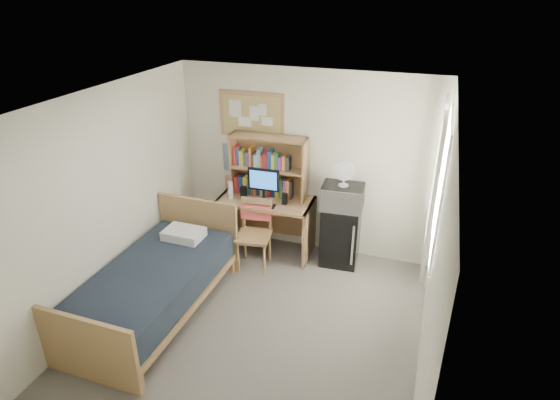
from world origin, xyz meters
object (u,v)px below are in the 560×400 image
(desk, at_px, (266,226))
(bed, at_px, (154,291))
(microwave, at_px, (343,197))
(desk_fan, at_px, (344,174))
(monitor, at_px, (264,186))
(speaker_left, at_px, (244,193))
(bulletin_board, at_px, (252,115))
(mini_fridge, at_px, (340,234))
(speaker_right, at_px, (285,199))
(desk_chair, at_px, (254,236))

(desk, height_order, bed, desk)
(microwave, distance_m, desk_fan, 0.32)
(monitor, bearing_deg, speaker_left, 180.00)
(bulletin_board, relative_size, mini_fridge, 1.10)
(desk_fan, bearing_deg, bed, -139.19)
(mini_fridge, xyz_separation_m, speaker_left, (-1.37, -0.15, 0.49))
(bed, distance_m, desk_fan, 2.76)
(desk, distance_m, monitor, 0.65)
(desk, bearing_deg, desk_fan, 1.67)
(monitor, bearing_deg, microwave, 4.86)
(bed, xyz_separation_m, speaker_left, (0.46, 1.66, 0.61))
(desk, relative_size, monitor, 2.82)
(bed, relative_size, speaker_left, 12.22)
(bed, distance_m, speaker_right, 2.07)
(mini_fridge, relative_size, monitor, 1.82)
(bulletin_board, height_order, desk, bulletin_board)
(speaker_right, bearing_deg, desk, 168.69)
(desk_fan, bearing_deg, microwave, -93.53)
(desk_chair, height_order, desk_fan, desk_fan)
(desk_chair, xyz_separation_m, microwave, (1.08, 0.50, 0.52))
(desk_chair, distance_m, microwave, 1.30)
(speaker_left, bearing_deg, desk, 11.31)
(bed, xyz_separation_m, desk_fan, (1.83, 1.79, 1.03))
(desk_chair, bearing_deg, desk_fan, 17.08)
(bulletin_board, xyz_separation_m, speaker_left, (0.01, -0.40, -1.00))
(desk_fan, bearing_deg, desk, 179.70)
(speaker_right, bearing_deg, desk_fan, 6.73)
(speaker_left, relative_size, microwave, 0.33)
(microwave, bearing_deg, desk, 179.70)
(bed, xyz_separation_m, speaker_right, (1.06, 1.68, 0.60))
(bulletin_board, height_order, microwave, bulletin_board)
(monitor, bearing_deg, bulletin_board, 126.80)
(speaker_right, height_order, microwave, microwave)
(monitor, height_order, microwave, monitor)
(bulletin_board, height_order, speaker_left, bulletin_board)
(speaker_right, bearing_deg, bed, -123.85)
(bulletin_board, distance_m, desk_chair, 1.66)
(monitor, distance_m, desk_fan, 1.11)
(mini_fridge, xyz_separation_m, desk_fan, (0.00, -0.02, 0.91))
(bulletin_board, distance_m, bed, 2.66)
(bulletin_board, relative_size, speaker_right, 5.88)
(microwave, bearing_deg, desk_chair, -158.49)
(speaker_left, bearing_deg, desk_chair, -53.66)
(desk_chair, relative_size, speaker_left, 5.36)
(desk_chair, height_order, mini_fridge, desk_chair)
(mini_fridge, bearing_deg, bulletin_board, 166.05)
(desk, distance_m, desk_fan, 1.41)
(mini_fridge, distance_m, microwave, 0.58)
(bed, relative_size, desk_fan, 6.71)
(bulletin_board, xyz_separation_m, bed, (-0.45, -2.06, -1.62))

